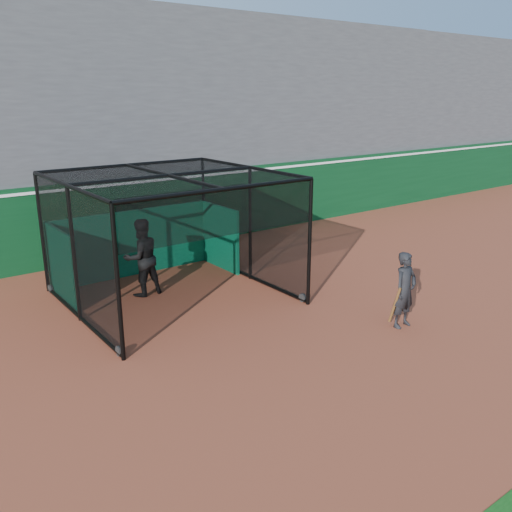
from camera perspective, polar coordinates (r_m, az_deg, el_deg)
ground at (r=11.17m, az=1.66°, el=-10.28°), size 120.00×120.00×0.00m
outfield_wall at (r=17.82m, az=-15.58°, el=3.89°), size 50.00×0.50×2.50m
grandstand at (r=20.99m, az=-20.23°, el=14.16°), size 50.00×7.85×8.95m
batting_cage at (r=13.77m, az=-8.94°, el=1.84°), size 5.01×4.98×3.16m
batter at (r=14.26m, az=-11.95°, el=-0.16°), size 1.03×0.82×2.03m
on_deck_player at (r=12.54m, az=15.39°, el=-3.48°), size 0.65×0.45×1.74m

